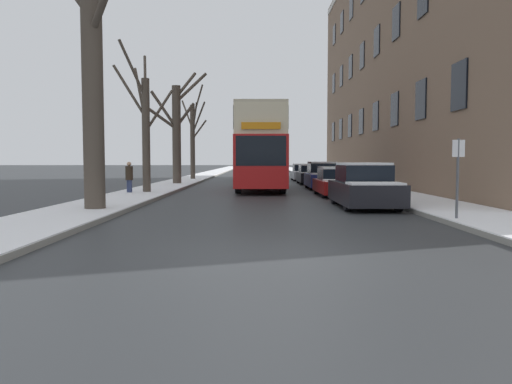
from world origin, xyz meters
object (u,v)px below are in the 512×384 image
object	(u,v)px
parked_car_1	(337,182)
parked_car_4	(302,173)
bare_tree_left_0	(93,77)
parked_car_3	(310,175)
oncoming_van	(246,165)
parked_car_2	(322,177)
bare_tree_left_1	(144,125)
bare_tree_left_3	(193,137)
pedestrian_left_sidewalk	(129,177)
street_sign_post	(457,175)
parked_car_0	(364,187)
bare_tree_left_2	(176,129)
double_decker_bus	(260,145)

from	to	relation	value
parked_car_1	parked_car_4	distance (m)	17.27
bare_tree_left_0	parked_car_4	distance (m)	26.73
parked_car_3	parked_car_1	bearing A→B (deg)	-90.00
parked_car_4	oncoming_van	world-z (taller)	oncoming_van
parked_car_2	parked_car_3	xyz separation A→B (m)	(0.00, 6.14, -0.08)
bare_tree_left_1	parked_car_2	world-z (taller)	bare_tree_left_1
bare_tree_left_3	pedestrian_left_sidewalk	distance (m)	17.45
bare_tree_left_0	bare_tree_left_3	distance (m)	24.99
bare_tree_left_0	parked_car_4	world-z (taller)	bare_tree_left_0
parked_car_4	street_sign_post	distance (m)	27.73
parked_car_0	bare_tree_left_1	bearing A→B (deg)	144.93
bare_tree_left_3	parked_car_1	bearing A→B (deg)	-62.73
bare_tree_left_1	bare_tree_left_2	distance (m)	8.79
parked_car_1	oncoming_van	xyz separation A→B (m)	(-4.59, 18.43, 0.61)
bare_tree_left_0	double_decker_bus	xyz separation A→B (m)	(5.24, 12.43, -1.72)
parked_car_0	parked_car_4	bearing A→B (deg)	90.00
bare_tree_left_0	double_decker_bus	world-z (taller)	bare_tree_left_0
bare_tree_left_1	oncoming_van	bearing A→B (deg)	75.68
parked_car_3	oncoming_van	size ratio (longest dim) A/B	0.83
bare_tree_left_0	street_sign_post	xyz separation A→B (m)	(10.22, -2.71, -2.95)
bare_tree_left_2	street_sign_post	world-z (taller)	bare_tree_left_2
parked_car_1	pedestrian_left_sidewalk	xyz separation A→B (m)	(-9.75, 0.05, 0.25)
parked_car_0	oncoming_van	distance (m)	24.59
bare_tree_left_0	pedestrian_left_sidewalk	bearing A→B (deg)	96.83
bare_tree_left_2	parked_car_2	bearing A→B (deg)	-24.04
parked_car_1	parked_car_4	xyz separation A→B (m)	(0.00, 17.27, 0.01)
parked_car_4	oncoming_van	bearing A→B (deg)	165.84
bare_tree_left_3	parked_car_0	size ratio (longest dim) A/B	1.69
bare_tree_left_1	parked_car_1	distance (m)	9.54
bare_tree_left_3	street_sign_post	bearing A→B (deg)	-69.60
bare_tree_left_3	parked_car_0	world-z (taller)	bare_tree_left_3
parked_car_2	street_sign_post	xyz separation A→B (m)	(1.39, -15.86, 0.57)
bare_tree_left_2	bare_tree_left_3	size ratio (longest dim) A/B	0.99
parked_car_0	parked_car_1	size ratio (longest dim) A/B	1.02
bare_tree_left_2	parked_car_4	size ratio (longest dim) A/B	1.80
parked_car_4	parked_car_0	bearing A→B (deg)	-90.00
bare_tree_left_0	oncoming_van	distance (m)	26.65
bare_tree_left_0	bare_tree_left_2	bearing A→B (deg)	90.58
parked_car_1	parked_car_3	distance (m)	11.58
bare_tree_left_1	street_sign_post	size ratio (longest dim) A/B	3.23
parked_car_0	pedestrian_left_sidewalk	xyz separation A→B (m)	(-9.75, 5.77, 0.15)
bare_tree_left_3	pedestrian_left_sidewalk	size ratio (longest dim) A/B	4.79
bare_tree_left_2	parked_car_1	world-z (taller)	bare_tree_left_2
bare_tree_left_1	oncoming_van	world-z (taller)	bare_tree_left_1
bare_tree_left_3	oncoming_van	size ratio (longest dim) A/B	1.55
parked_car_3	pedestrian_left_sidewalk	world-z (taller)	pedestrian_left_sidewalk
parked_car_3	street_sign_post	xyz separation A→B (m)	(1.39, -22.00, 0.65)
double_decker_bus	parked_car_0	world-z (taller)	double_decker_bus
bare_tree_left_3	oncoming_van	bearing A→B (deg)	14.97
bare_tree_left_3	pedestrian_left_sidewalk	xyz separation A→B (m)	(-0.85, -17.23, -2.66)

